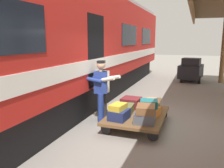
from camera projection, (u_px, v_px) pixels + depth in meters
ground_plane at (155, 123)px, 6.35m from camera, size 60.00×60.00×0.00m
train_car at (51, 46)px, 7.05m from camera, size 3.02×19.87×4.00m
luggage_cart at (137, 116)px, 6.13m from camera, size 1.43×2.03×0.33m
suitcase_maroon_trunk at (131, 102)px, 6.72m from camera, size 0.55×0.54×0.28m
suitcase_slate_roller at (145, 117)px, 5.48m from camera, size 0.53×0.55×0.24m
suitcase_navy_fabric at (119, 115)px, 5.69m from camera, size 0.47×0.56×0.24m
suitcase_olive_duffel at (126, 109)px, 6.21m from camera, size 0.43×0.55×0.22m
suitcase_orange_carryall at (149, 112)px, 5.99m from camera, size 0.55×0.54×0.20m
suitcase_tan_vintage at (153, 105)px, 6.50m from camera, size 0.46×0.64×0.27m
suitcase_teal_softside at (149, 104)px, 5.99m from camera, size 0.51×0.48×0.20m
suitcase_yellow_case at (118, 107)px, 5.68m from camera, size 0.38×0.51×0.14m
suitcase_brown_leather at (146, 109)px, 5.44m from camera, size 0.49×0.59×0.17m
porter_in_overalls at (100, 89)px, 6.34m from camera, size 0.73×0.55×1.70m
porter_by_door at (103, 88)px, 6.43m from camera, size 0.71×0.50×1.70m
baggage_tug at (191, 70)px, 12.63m from camera, size 1.35×1.85×1.30m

